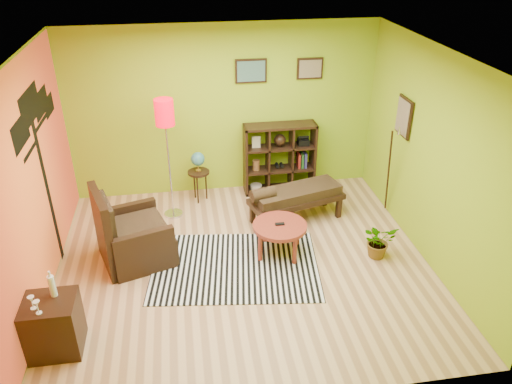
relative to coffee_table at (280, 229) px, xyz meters
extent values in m
plane|color=tan|center=(-0.54, -0.20, -0.40)|extent=(5.00, 5.00, 0.00)
cube|color=#8BAE19|center=(-0.54, 2.05, 1.00)|extent=(5.00, 0.04, 2.80)
cube|color=#8BAE19|center=(-0.54, -2.45, 1.00)|extent=(5.00, 0.04, 2.80)
cube|color=#8BAE19|center=(-3.04, -0.20, 1.00)|extent=(0.04, 4.50, 2.80)
cube|color=#8BAE19|center=(1.96, -0.20, 1.00)|extent=(0.04, 4.50, 2.80)
cube|color=white|center=(-0.54, -0.20, 2.40)|extent=(5.00, 4.50, 0.04)
cube|color=orange|center=(-3.02, -0.20, 1.00)|extent=(0.01, 4.45, 2.75)
cube|color=black|center=(-3.00, 0.35, 0.65)|extent=(0.01, 0.14, 2.10)
cube|color=black|center=(-3.00, -0.15, 1.65)|extent=(0.01, 0.65, 0.32)
cube|color=black|center=(-3.00, 0.40, 1.78)|extent=(0.01, 0.85, 0.40)
cube|color=black|center=(-3.00, 0.90, 1.65)|extent=(0.01, 0.70, 0.32)
cube|color=black|center=(-3.00, 1.25, 1.50)|extent=(0.01, 0.50, 0.26)
cube|color=black|center=(-0.09, 2.02, 1.65)|extent=(0.50, 0.03, 0.38)
cube|color=slate|center=(-0.09, 2.00, 1.65)|extent=(0.44, 0.01, 0.32)
cube|color=black|center=(0.86, 2.02, 1.65)|extent=(0.42, 0.03, 0.34)
cube|color=#8E7A5E|center=(0.86, 2.00, 1.65)|extent=(0.36, 0.01, 0.28)
cube|color=black|center=(1.93, 0.70, 1.25)|extent=(0.03, 0.44, 0.56)
cube|color=#8E7A5E|center=(1.91, 0.70, 1.25)|extent=(0.01, 0.38, 0.50)
cylinder|color=black|center=(1.81, 0.70, 0.38)|extent=(0.23, 0.34, 1.46)
cone|color=silver|center=(1.81, 0.55, 1.12)|extent=(0.08, 0.09, 0.16)
cube|color=silver|center=(-0.65, -0.23, -0.39)|extent=(2.41, 1.83, 0.01)
cylinder|color=maroon|center=(0.00, 0.00, 0.04)|extent=(0.75, 0.75, 0.05)
cylinder|color=maroon|center=(0.30, 0.15, -0.19)|extent=(0.06, 0.06, 0.41)
cylinder|color=maroon|center=(-0.15, 0.30, -0.19)|extent=(0.06, 0.06, 0.41)
cylinder|color=maroon|center=(0.15, -0.30, -0.19)|extent=(0.06, 0.06, 0.41)
cylinder|color=maroon|center=(-0.30, -0.15, -0.19)|extent=(0.06, 0.06, 0.41)
cube|color=black|center=(0.00, 0.00, 0.07)|extent=(0.13, 0.05, 0.02)
cube|color=black|center=(-1.94, 0.18, -0.20)|extent=(1.10, 1.09, 0.40)
cube|color=black|center=(-2.34, 0.05, 0.15)|extent=(0.36, 0.85, 1.10)
cube|color=black|center=(-1.82, -0.21, -0.08)|extent=(0.79, 0.34, 0.64)
cube|color=black|center=(-2.07, 0.57, -0.08)|extent=(0.79, 0.34, 0.64)
cube|color=#EFAF65|center=(-1.91, 0.19, 0.07)|extent=(0.87, 0.86, 0.14)
cube|color=#EFAF65|center=(-2.27, 0.08, 0.35)|extent=(0.28, 0.64, 0.50)
cube|color=black|center=(-2.74, -1.38, -0.07)|extent=(0.55, 0.50, 0.65)
cylinder|color=white|center=(-2.69, -1.28, 0.37)|extent=(0.07, 0.07, 0.25)
cylinder|color=white|center=(-2.69, -1.28, 0.53)|extent=(0.02, 0.02, 0.07)
cylinder|color=white|center=(-2.86, -1.46, 0.25)|extent=(0.06, 0.06, 0.01)
cylinder|color=white|center=(-2.86, -1.46, 0.30)|extent=(0.01, 0.01, 0.09)
cone|color=white|center=(-2.86, -1.46, 0.37)|extent=(0.07, 0.07, 0.06)
cylinder|color=white|center=(-2.79, -1.54, 0.25)|extent=(0.06, 0.06, 0.01)
cylinder|color=white|center=(-2.79, -1.54, 0.30)|extent=(0.01, 0.01, 0.09)
cone|color=white|center=(-2.79, -1.54, 0.37)|extent=(0.07, 0.07, 0.06)
cylinder|color=silver|center=(-1.46, 1.27, -0.38)|extent=(0.29, 0.29, 0.03)
cylinder|color=silver|center=(-1.46, 1.27, 0.49)|extent=(0.03, 0.03, 1.76)
cylinder|color=red|center=(-1.46, 1.27, 1.31)|extent=(0.28, 0.28, 0.39)
cylinder|color=black|center=(-1.01, 1.69, 0.12)|extent=(0.35, 0.35, 0.04)
cylinder|color=black|center=(-0.90, 1.71, -0.15)|extent=(0.03, 0.03, 0.50)
cylinder|color=black|center=(-1.09, 1.77, -0.15)|extent=(0.03, 0.03, 0.50)
cylinder|color=black|center=(-1.05, 1.58, -0.15)|extent=(0.03, 0.03, 0.50)
cylinder|color=gold|center=(-1.01, 1.69, 0.15)|extent=(0.09, 0.09, 0.02)
cylinder|color=gold|center=(-1.01, 1.69, 0.21)|extent=(0.01, 0.01, 0.09)
sphere|color=#285CAC|center=(-1.01, 1.69, 0.36)|extent=(0.22, 0.22, 0.22)
cube|color=black|center=(-0.22, 1.83, 0.20)|extent=(0.04, 0.35, 1.20)
cube|color=black|center=(0.94, 1.83, 0.20)|extent=(0.04, 0.35, 1.20)
cube|color=black|center=(0.36, 1.83, -0.38)|extent=(1.20, 0.35, 0.04)
cube|color=black|center=(0.36, 1.83, 0.78)|extent=(1.20, 0.35, 0.04)
cube|color=black|center=(0.16, 1.83, 0.20)|extent=(0.03, 0.33, 1.12)
cube|color=black|center=(0.56, 1.83, 0.20)|extent=(0.03, 0.33, 1.12)
cube|color=black|center=(0.36, 1.83, 0.00)|extent=(1.12, 0.33, 0.03)
cube|color=black|center=(0.36, 1.83, 0.40)|extent=(1.12, 0.33, 0.03)
cylinder|color=#B8A98F|center=(-0.04, 1.83, -0.31)|extent=(0.20, 0.20, 0.07)
sphere|color=black|center=(0.36, 1.83, 0.53)|extent=(0.20, 0.20, 0.20)
cube|color=black|center=(0.76, 1.83, 0.47)|extent=(0.18, 0.15, 0.10)
cylinder|color=black|center=(0.32, 1.83, 0.07)|extent=(0.06, 0.12, 0.06)
cylinder|color=black|center=(0.40, 1.83, 0.07)|extent=(0.06, 0.12, 0.06)
ellipsoid|color=#384C26|center=(0.76, 1.83, -0.30)|extent=(0.18, 0.18, 0.09)
cylinder|color=brown|center=(-0.04, 1.83, 0.10)|extent=(0.12, 0.12, 0.18)
cube|color=#B8A98F|center=(-0.04, 1.83, 0.52)|extent=(0.14, 0.03, 0.20)
cube|color=maroon|center=(0.69, 1.83, 0.14)|extent=(0.04, 0.18, 0.26)
cube|color=#1E4C1E|center=(0.75, 1.83, 0.14)|extent=(0.04, 0.18, 0.26)
cube|color=navy|center=(0.80, 1.83, 0.14)|extent=(0.04, 0.18, 0.26)
cube|color=black|center=(0.43, 0.82, -0.03)|extent=(1.55, 0.89, 0.08)
cube|color=#EFAF65|center=(0.43, 0.82, 0.08)|extent=(1.43, 0.81, 0.15)
cylinder|color=#EFAF65|center=(-0.12, 0.67, 0.19)|extent=(0.40, 0.28, 0.19)
cube|color=black|center=(1.00, 1.20, -0.23)|extent=(0.09, 0.09, 0.32)
cube|color=black|center=(-0.25, 0.85, -0.23)|extent=(0.09, 0.09, 0.32)
cube|color=black|center=(1.11, 0.80, -0.23)|extent=(0.09, 0.09, 0.32)
cube|color=black|center=(-0.14, 0.45, -0.23)|extent=(0.09, 0.09, 0.32)
imported|color=#26661E|center=(1.33, -0.29, -0.20)|extent=(0.54, 0.58, 0.39)
camera|label=1|loc=(-1.23, -5.66, 3.72)|focal=35.00mm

